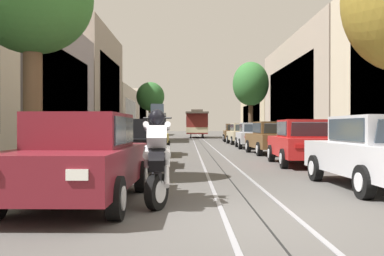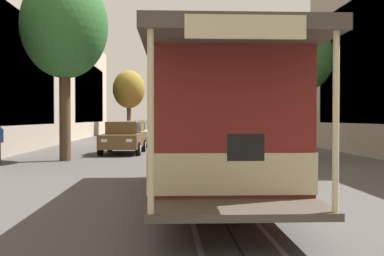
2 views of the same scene
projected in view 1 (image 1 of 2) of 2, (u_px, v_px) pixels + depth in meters
ground_plane at (201, 143)px, 34.13m from camera, size 174.86×174.86×0.00m
trolley_track_rails at (199, 141)px, 39.13m from camera, size 1.14×77.95×0.01m
building_facade_left at (81, 97)px, 37.40m from camera, size 5.39×69.65×10.03m
building_facade_right at (324, 93)px, 36.74m from camera, size 5.80×69.65×9.37m
parked_car_maroon_near_left at (81, 158)px, 7.49m from camera, size 2.07×4.39×1.58m
parked_car_black_second_left at (128, 143)px, 14.00m from camera, size 2.02×4.37×1.58m
parked_car_yellow_mid_left at (148, 138)px, 20.05m from camera, size 2.03×4.38×1.58m
parked_car_silver_near_right at (377, 152)px, 9.22m from camera, size 2.11×4.41×1.58m
parked_car_red_second_right at (303, 142)px, 14.90m from camera, size 2.13×4.42×1.58m
parked_car_brown_mid_right at (271, 138)px, 20.79m from camera, size 2.13×4.42×1.58m
parked_car_silver_fourth_right at (253, 135)px, 26.46m from camera, size 2.11×4.41×1.58m
parked_car_beige_fifth_right at (242, 134)px, 32.35m from camera, size 2.08×4.39×1.58m
parked_car_brown_sixth_right at (234, 133)px, 38.07m from camera, size 2.14×4.42×1.58m
street_tree_kerb_left_near at (33, 2)px, 10.14m from camera, size 2.87×2.46×5.72m
street_tree_kerb_left_second at (150, 97)px, 41.81m from camera, size 2.75×2.36×5.70m
street_tree_kerb_right_second at (251, 84)px, 41.90m from camera, size 3.54×3.64×7.69m
cable_car_trolley at (197, 124)px, 51.16m from camera, size 2.64×9.15×3.28m
motorcycle_with_rider at (157, 151)px, 7.33m from camera, size 0.54×1.88×1.76m
pedestrian_on_left_pavement at (271, 131)px, 43.28m from camera, size 0.55×0.39×1.65m
pedestrian_on_right_pavement at (120, 133)px, 31.96m from camera, size 0.55×0.26×1.58m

